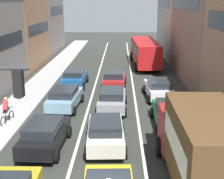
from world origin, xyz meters
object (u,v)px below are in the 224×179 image
(cyclist_on_sidewalk, at_px, (6,111))
(coupe_centre_lane_fourth, at_px, (114,79))
(sedan_left_lane_fourth, at_px, (75,77))
(wagon_left_lane_second, at_px, (45,134))
(sedan_left_lane_third, at_px, (65,98))
(pedestrian_near_kerb, at_px, (18,89))
(bus_mid_queue_primary, at_px, (145,51))
(sedan_right_lane_behind_truck, at_px, (170,114))
(removalist_box_truck, at_px, (201,144))
(sedan_centre_lane_second, at_px, (106,132))
(wagon_right_lane_far, at_px, (159,88))
(hatchback_centre_lane_third, at_px, (112,99))

(cyclist_on_sidewalk, bearing_deg, coupe_centre_lane_fourth, -28.26)
(sedan_left_lane_fourth, bearing_deg, wagon_left_lane_second, -178.40)
(sedan_left_lane_third, distance_m, pedestrian_near_kerb, 4.23)
(sedan_left_lane_fourth, bearing_deg, bus_mid_queue_primary, -34.76)
(sedan_left_lane_third, height_order, sedan_right_lane_behind_truck, same)
(bus_mid_queue_primary, bearing_deg, pedestrian_near_kerb, 141.13)
(removalist_box_truck, bearing_deg, cyclist_on_sidewalk, 55.22)
(sedan_centre_lane_second, distance_m, sedan_left_lane_fourth, 12.75)
(coupe_centre_lane_fourth, bearing_deg, pedestrian_near_kerb, 120.27)
(coupe_centre_lane_fourth, bearing_deg, wagon_right_lane_far, -129.80)
(wagon_left_lane_second, bearing_deg, sedan_right_lane_behind_truck, -61.42)
(wagon_left_lane_second, bearing_deg, cyclist_on_sidewalk, 45.42)
(sedan_left_lane_third, distance_m, coupe_centre_lane_fourth, 6.64)
(coupe_centre_lane_fourth, bearing_deg, sedan_left_lane_fourth, 83.44)
(sedan_centre_lane_second, bearing_deg, pedestrian_near_kerb, 38.83)
(sedan_left_lane_third, height_order, coupe_centre_lane_fourth, same)
(sedan_centre_lane_second, distance_m, pedestrian_near_kerb, 10.50)
(sedan_centre_lane_second, xyz_separation_m, hatchback_centre_lane_third, (0.19, 5.87, 0.00))
(sedan_left_lane_fourth, xyz_separation_m, sedan_right_lane_behind_truck, (7.06, -9.38, 0.00))
(sedan_left_lane_fourth, relative_size, pedestrian_near_kerb, 2.60)
(sedan_right_lane_behind_truck, bearing_deg, sedan_left_lane_third, 64.59)
(hatchback_centre_lane_third, height_order, wagon_right_lane_far, same)
(removalist_box_truck, height_order, coupe_centre_lane_fourth, removalist_box_truck)
(removalist_box_truck, xyz_separation_m, sedan_left_lane_fourth, (-7.17, 16.27, -1.18))
(sedan_right_lane_behind_truck, distance_m, wagon_right_lane_far, 5.83)
(bus_mid_queue_primary, distance_m, pedestrian_near_kerb, 17.66)
(wagon_right_lane_far, xyz_separation_m, bus_mid_queue_primary, (-0.12, 13.20, 0.96))
(sedan_right_lane_behind_truck, xyz_separation_m, bus_mid_queue_primary, (-0.17, 19.03, 0.96))
(removalist_box_truck, relative_size, cyclist_on_sidewalk, 4.48)
(sedan_centre_lane_second, bearing_deg, cyclist_on_sidewalk, 61.41)
(sedan_left_lane_third, height_order, bus_mid_queue_primary, bus_mid_queue_primary)
(hatchback_centre_lane_third, height_order, sedan_left_lane_third, same)
(wagon_left_lane_second, bearing_deg, removalist_box_truck, -114.37)
(hatchback_centre_lane_third, relative_size, coupe_centre_lane_fourth, 1.00)
(coupe_centre_lane_fourth, relative_size, cyclist_on_sidewalk, 2.52)
(coupe_centre_lane_fourth, height_order, sedan_right_lane_behind_truck, same)
(wagon_right_lane_far, xyz_separation_m, cyclist_on_sidewalk, (-9.95, -5.76, 0.05))
(cyclist_on_sidewalk, bearing_deg, wagon_left_lane_second, -129.42)
(hatchback_centre_lane_third, relative_size, sedan_right_lane_behind_truck, 1.00)
(sedan_left_lane_fourth, bearing_deg, pedestrian_near_kerb, 141.13)
(sedan_left_lane_fourth, xyz_separation_m, cyclist_on_sidewalk, (-2.94, -9.31, 0.05))
(cyclist_on_sidewalk, bearing_deg, hatchback_centre_lane_third, -58.03)
(sedan_centre_lane_second, height_order, cyclist_on_sidewalk, cyclist_on_sidewalk)
(wagon_left_lane_second, distance_m, pedestrian_near_kerb, 9.11)
(wagon_right_lane_far, height_order, bus_mid_queue_primary, bus_mid_queue_primary)
(hatchback_centre_lane_third, distance_m, sedan_right_lane_behind_truck, 4.63)
(removalist_box_truck, height_order, pedestrian_near_kerb, removalist_box_truck)
(sedan_centre_lane_second, height_order, sedan_right_lane_behind_truck, same)
(sedan_centre_lane_second, height_order, sedan_left_lane_third, same)
(wagon_right_lane_far, height_order, cyclist_on_sidewalk, cyclist_on_sidewalk)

